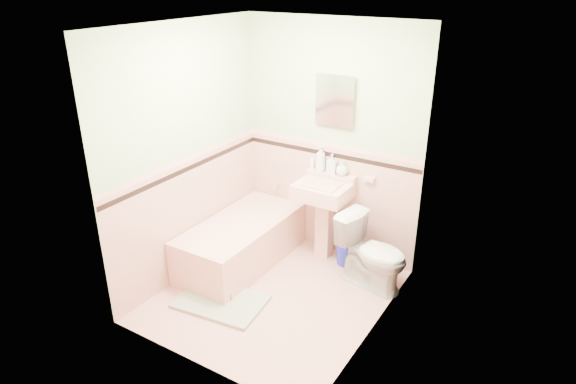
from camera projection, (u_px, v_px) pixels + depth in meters
The scene contains 32 objects.
floor at pixel (275, 295), 4.87m from camera, with size 2.20×2.20×0.00m, color #E6A597.
ceiling at pixel (271, 25), 3.86m from camera, with size 2.20×2.20×0.00m, color white.
wall_back at pixel (331, 142), 5.22m from camera, with size 2.50×2.50×0.00m, color #F3E7C6.
wall_front at pixel (187, 226), 3.51m from camera, with size 2.50×2.50×0.00m, color #F3E7C6.
wall_left at pixel (186, 155), 4.85m from camera, with size 2.50×2.50×0.00m, color #F3E7C6.
wall_right at pixel (381, 201), 3.89m from camera, with size 2.50×2.50×0.00m, color #F3E7C6.
wainscot_back at pixel (328, 199), 5.48m from camera, with size 2.00×2.00×0.00m, color #E9AA9C.
wainscot_front at pixel (195, 301), 3.78m from camera, with size 2.00×2.00×0.00m, color #E9AA9C.
wainscot_left at pixel (193, 216), 5.10m from camera, with size 2.20×2.20×0.00m, color #E9AA9C.
wainscot_right at pixel (374, 272), 4.16m from camera, with size 2.20×2.20×0.00m, color #E9AA9C.
accent_back at pixel (329, 154), 5.26m from camera, with size 2.00×2.00×0.00m, color black.
accent_front at pixel (190, 241), 3.58m from camera, with size 2.00×2.00×0.00m, color black.
accent_left at pixel (189, 168), 4.89m from camera, with size 2.20×2.20×0.00m, color black.
accent_right at pixel (377, 215), 3.95m from camera, with size 2.20×2.20×0.00m, color black.
cap_back at pixel (330, 145), 5.22m from camera, with size 2.00×2.00×0.00m, color #E6A198.
cap_front at pixel (189, 228), 3.54m from camera, with size 2.00×2.00×0.00m, color #E6A198.
cap_left at pixel (188, 159), 4.85m from camera, with size 2.20×2.20×0.00m, color #E6A198.
cap_right at pixel (378, 204), 3.91m from camera, with size 2.20×2.20×0.00m, color #E6A198.
bathtub at pixel (242, 243), 5.34m from camera, with size 0.70×1.50×0.45m, color #E1A395.
tub_faucet at pixel (278, 186), 5.74m from camera, with size 0.04×0.04×0.12m, color silver.
sink at pixel (322, 222), 5.34m from camera, with size 0.56×0.48×0.87m, color #E1A395, non-canonical shape.
sink_faucet at pixel (330, 173), 5.24m from camera, with size 0.02×0.02×0.10m, color silver.
medicine_cabinet at pixel (335, 101), 4.99m from camera, with size 0.38×0.04×0.48m, color white.
soap_dish at pixel (369, 179), 5.09m from camera, with size 0.12×0.07×0.04m, color #E1A395.
soap_bottle_left at pixel (321, 159), 5.29m from camera, with size 0.10×0.11×0.27m, color #B2B2B2.
soap_bottle_mid at pixel (332, 164), 5.24m from camera, with size 0.09×0.10×0.21m, color #B2B2B2.
soap_bottle_right at pixel (342, 168), 5.19m from camera, with size 0.12×0.12×0.16m, color #B2B2B2.
tube at pixel (312, 164), 5.37m from camera, with size 0.04×0.04×0.12m, color white.
toilet at pixel (373, 253), 4.90m from camera, with size 0.40×0.71×0.72m, color white.
bucket at pixel (347, 253), 5.35m from camera, with size 0.26×0.26×0.26m, color #1A20B6, non-canonical shape.
bath_mat at pixel (221, 302), 4.75m from camera, with size 0.82×0.54×0.03m, color gray.
shoe at pixel (224, 295), 4.76m from camera, with size 0.16×0.08×0.06m, color #BF1E59.
Camera 1 is at (2.23, -3.38, 2.88)m, focal length 31.29 mm.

